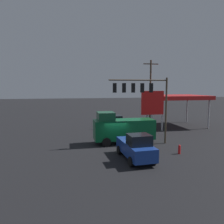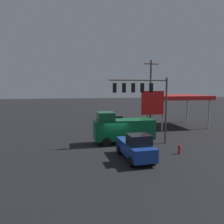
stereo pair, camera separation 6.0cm
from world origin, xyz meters
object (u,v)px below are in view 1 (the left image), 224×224
(pickup_parked, at_px, (136,147))
(fire_hydrant, at_px, (179,149))
(traffic_signal_assembly, at_px, (143,93))
(price_sign, at_px, (152,104))
(utility_pole, at_px, (150,92))
(sedan_far, at_px, (116,122))
(delivery_truck, at_px, (122,128))

(pickup_parked, relative_size, fire_hydrant, 6.02)
(traffic_signal_assembly, distance_m, fire_hydrant, 6.96)
(traffic_signal_assembly, distance_m, price_sign, 6.19)
(price_sign, bearing_deg, fire_hydrant, 84.79)
(utility_pole, bearing_deg, fire_hydrant, 80.17)
(utility_pole, bearing_deg, traffic_signal_assembly, 64.57)
(price_sign, height_order, sedan_far, price_sign)
(pickup_parked, bearing_deg, delivery_truck, 174.59)
(utility_pole, relative_size, pickup_parked, 1.98)
(price_sign, xyz_separation_m, fire_hydrant, (0.82, 9.04, -3.63))
(traffic_signal_assembly, relative_size, price_sign, 1.27)
(sedan_far, relative_size, pickup_parked, 0.84)
(pickup_parked, height_order, delivery_truck, delivery_truck)
(price_sign, distance_m, sedan_far, 7.25)
(delivery_truck, bearing_deg, price_sign, -142.00)
(traffic_signal_assembly, xyz_separation_m, price_sign, (-3.17, -5.08, -1.58))
(delivery_truck, bearing_deg, utility_pole, -126.93)
(sedan_far, bearing_deg, traffic_signal_assembly, 6.04)
(sedan_far, xyz_separation_m, fire_hydrant, (-3.01, 14.35, -0.51))
(traffic_signal_assembly, bearing_deg, utility_pole, -115.43)
(sedan_far, relative_size, delivery_truck, 0.66)
(utility_pole, height_order, pickup_parked, utility_pole)
(traffic_signal_assembly, distance_m, delivery_truck, 4.56)
(sedan_far, relative_size, fire_hydrant, 5.08)
(price_sign, bearing_deg, sedan_far, -54.19)
(utility_pole, bearing_deg, sedan_far, -3.81)
(traffic_signal_assembly, xyz_separation_m, fire_hydrant, (-2.34, 3.96, -5.21))
(traffic_signal_assembly, height_order, pickup_parked, traffic_signal_assembly)
(sedan_far, xyz_separation_m, delivery_truck, (1.34, 9.33, 0.74))
(traffic_signal_assembly, bearing_deg, sedan_far, -86.34)
(price_sign, relative_size, fire_hydrant, 6.62)
(fire_hydrant, bearing_deg, delivery_truck, -49.10)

